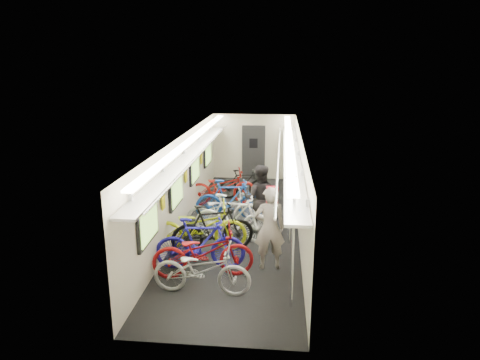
% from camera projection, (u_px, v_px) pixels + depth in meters
% --- Properties ---
extents(train_car_shell, '(10.00, 10.00, 10.00)m').
position_uv_depth(train_car_shell, '(230.00, 159.00, 11.58)').
color(train_car_shell, black).
rests_on(train_car_shell, ground).
extents(bicycle_0, '(1.87, 0.73, 0.97)m').
position_uv_depth(bicycle_0, '(202.00, 269.00, 7.86)').
color(bicycle_0, '#A3A2A7').
rests_on(bicycle_0, ground).
extents(bicycle_1, '(1.91, 0.71, 1.12)m').
position_uv_depth(bicycle_1, '(200.00, 244.00, 8.80)').
color(bicycle_1, '#211CAC').
rests_on(bicycle_1, ground).
extents(bicycle_2, '(2.12, 1.10, 1.06)m').
position_uv_depth(bicycle_2, '(203.00, 252.00, 8.47)').
color(bicycle_2, maroon).
rests_on(bicycle_2, ground).
extents(bicycle_3, '(1.97, 1.17, 1.14)m').
position_uv_depth(bicycle_3, '(213.00, 228.00, 9.60)').
color(bicycle_3, black).
rests_on(bicycle_3, ground).
extents(bicycle_4, '(2.28, 1.12, 1.15)m').
position_uv_depth(bicycle_4, '(199.00, 227.00, 9.67)').
color(bicycle_4, '#CADA14').
rests_on(bicycle_4, ground).
extents(bicycle_5, '(2.00, 0.86, 1.17)m').
position_uv_depth(bicycle_5, '(233.00, 218.00, 10.21)').
color(bicycle_5, white).
rests_on(bicycle_5, ground).
extents(bicycle_6, '(2.00, 1.22, 0.99)m').
position_uv_depth(bicycle_6, '(222.00, 210.00, 11.05)').
color(bicycle_6, '#9E9EA2').
rests_on(bicycle_6, ground).
extents(bicycle_7, '(1.95, 0.80, 1.14)m').
position_uv_depth(bicycle_7, '(230.00, 200.00, 11.65)').
color(bicycle_7, '#1A449C').
rests_on(bicycle_7, ground).
extents(bicycle_8, '(2.19, 1.20, 1.09)m').
position_uv_depth(bicycle_8, '(222.00, 187.00, 12.93)').
color(bicycle_8, maroon).
rests_on(bicycle_8, ground).
extents(bicycle_9, '(1.61, 0.73, 0.93)m').
position_uv_depth(bicycle_9, '(244.00, 184.00, 13.58)').
color(bicycle_9, black).
rests_on(bicycle_9, ground).
extents(passenger_near, '(0.70, 0.52, 1.76)m').
position_uv_depth(passenger_near, '(270.00, 228.00, 8.77)').
color(passenger_near, gray).
rests_on(passenger_near, ground).
extents(passenger_mid, '(0.88, 0.70, 1.74)m').
position_uv_depth(passenger_mid, '(260.00, 198.00, 10.77)').
color(passenger_mid, black).
rests_on(passenger_mid, ground).
extents(backpack, '(0.28, 0.17, 0.38)m').
position_uv_depth(backpack, '(272.00, 195.00, 9.68)').
color(backpack, red).
rests_on(backpack, passenger_near).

